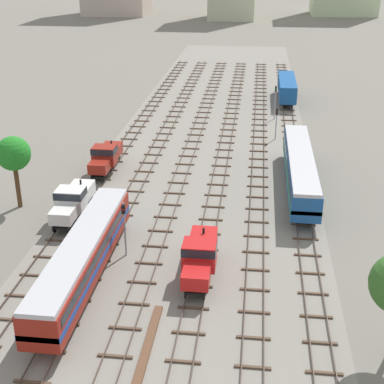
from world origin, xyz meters
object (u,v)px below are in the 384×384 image
(passenger_coach_right_midfar, at_px, (300,167))
(signal_post_mid, at_px, (275,98))
(shunter_loco_far_left_mid, at_px, (72,200))
(shunter_loco_far_left_far, at_px, (106,156))
(diesel_railcar_left_nearest, at_px, (83,255))
(signal_post_near, at_px, (124,223))
(freight_boxcar_right_farther, at_px, (287,87))
(shunter_loco_centre_near, at_px, (200,255))
(signal_post_nearest, at_px, (276,119))

(passenger_coach_right_midfar, bearing_deg, signal_post_mid, 94.75)
(shunter_loco_far_left_mid, relative_size, shunter_loco_far_left_far, 1.00)
(diesel_railcar_left_nearest, bearing_deg, passenger_coach_right_midfar, 49.86)
(shunter_loco_far_left_mid, relative_size, signal_post_mid, 1.57)
(signal_post_near, bearing_deg, passenger_coach_right_midfar, 46.62)
(shunter_loco_far_left_mid, relative_size, passenger_coach_right_midfar, 0.38)
(freight_boxcar_right_farther, bearing_deg, shunter_loco_centre_near, -98.81)
(diesel_railcar_left_nearest, xyz_separation_m, shunter_loco_far_left_far, (-4.56, 24.09, -0.59))
(shunter_loco_far_left_mid, distance_m, signal_post_nearest, 34.42)
(shunter_loco_centre_near, height_order, passenger_coach_right_midfar, passenger_coach_right_midfar)
(signal_post_nearest, xyz_separation_m, signal_post_mid, (0.00, 10.09, 0.47))
(passenger_coach_right_midfar, height_order, signal_post_near, signal_post_near)
(signal_post_near, bearing_deg, signal_post_mid, 72.86)
(diesel_railcar_left_nearest, height_order, signal_post_mid, signal_post_mid)
(passenger_coach_right_midfar, bearing_deg, signal_post_nearest, 97.48)
(freight_boxcar_right_farther, bearing_deg, signal_post_nearest, -95.93)
(shunter_loco_far_left_far, bearing_deg, diesel_railcar_left_nearest, -79.29)
(shunter_loco_far_left_mid, xyz_separation_m, passenger_coach_right_midfar, (22.79, 10.27, 0.60))
(shunter_loco_centre_near, xyz_separation_m, freight_boxcar_right_farther, (9.12, 58.88, 0.44))
(freight_boxcar_right_farther, xyz_separation_m, signal_post_mid, (-2.29, -11.92, 0.97))
(diesel_railcar_left_nearest, xyz_separation_m, signal_post_nearest, (15.95, 38.97, 0.35))
(signal_post_nearest, bearing_deg, signal_post_near, -111.77)
(passenger_coach_right_midfar, bearing_deg, signal_post_near, -133.38)
(passenger_coach_right_midfar, distance_m, shunter_loco_far_left_far, 22.93)
(shunter_loco_centre_near, xyz_separation_m, passenger_coach_right_midfar, (9.12, 19.51, 0.60))
(shunter_loco_far_left_far, relative_size, signal_post_mid, 1.57)
(shunter_loco_centre_near, relative_size, freight_boxcar_right_farther, 0.60)
(freight_boxcar_right_farther, xyz_separation_m, signal_post_nearest, (-2.29, -22.01, 0.49))
(diesel_railcar_left_nearest, height_order, signal_post_nearest, signal_post_nearest)
(shunter_loco_centre_near, distance_m, freight_boxcar_right_farther, 59.59)
(signal_post_nearest, bearing_deg, signal_post_mid, 90.00)
(diesel_railcar_left_nearest, relative_size, signal_post_mid, 3.81)
(diesel_railcar_left_nearest, relative_size, passenger_coach_right_midfar, 0.93)
(freight_boxcar_right_farther, height_order, signal_post_mid, signal_post_mid)
(diesel_railcar_left_nearest, relative_size, shunter_loco_centre_near, 2.42)
(diesel_railcar_left_nearest, height_order, passenger_coach_right_midfar, same)
(diesel_railcar_left_nearest, relative_size, shunter_loco_far_left_mid, 2.42)
(freight_boxcar_right_farther, relative_size, signal_post_nearest, 3.06)
(diesel_railcar_left_nearest, xyz_separation_m, freight_boxcar_right_farther, (18.24, 60.99, -0.15))
(shunter_loco_far_left_mid, height_order, signal_post_near, signal_post_near)
(shunter_loco_far_left_mid, bearing_deg, signal_post_near, -44.04)
(shunter_loco_far_left_mid, xyz_separation_m, signal_post_nearest, (20.51, 27.63, 0.93))
(signal_post_near, bearing_deg, signal_post_nearest, 68.23)
(shunter_loco_far_left_far, distance_m, signal_post_near, 20.56)
(shunter_loco_far_left_far, xyz_separation_m, signal_post_nearest, (20.51, 14.88, 0.93))
(shunter_loco_far_left_mid, height_order, passenger_coach_right_midfar, passenger_coach_right_midfar)
(passenger_coach_right_midfar, xyz_separation_m, signal_post_near, (-15.95, -16.88, 0.63))
(freight_boxcar_right_farther, distance_m, signal_post_mid, 12.18)
(signal_post_near, bearing_deg, shunter_loco_far_left_mid, 135.96)
(shunter_loco_centre_near, height_order, shunter_loco_far_left_mid, same)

